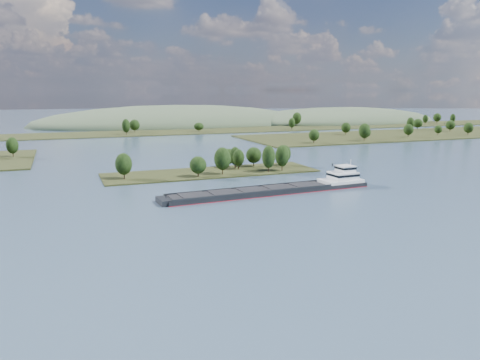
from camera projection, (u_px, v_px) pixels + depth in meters
name	position (u px, v px, depth m)	size (l,w,h in m)	color
ground	(263.00, 201.00, 164.88)	(1800.00, 1800.00, 0.00)	#374D5F
tree_island	(223.00, 165.00, 220.56)	(100.00, 30.69, 13.81)	#252B13
right_bank	(420.00, 133.00, 410.75)	(320.00, 90.00, 14.95)	#252B13
back_shoreline	(146.00, 132.00, 423.78)	(900.00, 60.00, 16.06)	#252B13
hill_east	(341.00, 122.00, 577.52)	(260.00, 140.00, 36.00)	#405238
hill_west	(176.00, 124.00, 534.18)	(320.00, 160.00, 44.00)	#405238
cargo_barge	(283.00, 188.00, 178.85)	(85.13, 15.12, 11.45)	black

